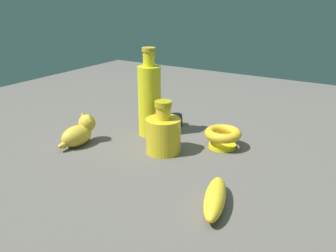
{
  "coord_description": "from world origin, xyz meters",
  "views": [
    {
      "loc": [
        0.5,
        -0.8,
        0.4
      ],
      "look_at": [
        0.0,
        0.0,
        0.05
      ],
      "focal_mm": 38.29,
      "sensor_mm": 36.0,
      "label": 1
    }
  ],
  "objects_px": {
    "nail_polish_jar": "(176,120)",
    "bottle_short": "(163,133)",
    "cat_figurine": "(79,132)",
    "bottle_tall": "(150,98)",
    "banana": "(215,198)",
    "bowl": "(223,136)"
  },
  "relations": [
    {
      "from": "nail_polish_jar",
      "to": "bottle_short",
      "type": "distance_m",
      "value": 0.21
    },
    {
      "from": "nail_polish_jar",
      "to": "bottle_short",
      "type": "height_order",
      "value": "bottle_short"
    },
    {
      "from": "cat_figurine",
      "to": "banana",
      "type": "bearing_deg",
      "value": -11.28
    },
    {
      "from": "cat_figurine",
      "to": "nail_polish_jar",
      "type": "relative_size",
      "value": 3.25
    },
    {
      "from": "banana",
      "to": "bottle_tall",
      "type": "bearing_deg",
      "value": -146.42
    },
    {
      "from": "nail_polish_jar",
      "to": "bottle_tall",
      "type": "xyz_separation_m",
      "value": [
        -0.03,
        -0.11,
        0.09
      ]
    },
    {
      "from": "bottle_tall",
      "to": "banana",
      "type": "bearing_deg",
      "value": -37.92
    },
    {
      "from": "nail_polish_jar",
      "to": "bottle_short",
      "type": "bearing_deg",
      "value": -68.96
    },
    {
      "from": "bottle_tall",
      "to": "bottle_short",
      "type": "xyz_separation_m",
      "value": [
        0.11,
        -0.09,
        -0.06
      ]
    },
    {
      "from": "bottle_tall",
      "to": "bottle_short",
      "type": "relative_size",
      "value": 1.83
    },
    {
      "from": "bottle_short",
      "to": "bowl",
      "type": "bearing_deg",
      "value": 41.78
    },
    {
      "from": "cat_figurine",
      "to": "banana",
      "type": "relative_size",
      "value": 0.82
    },
    {
      "from": "bottle_tall",
      "to": "bottle_short",
      "type": "height_order",
      "value": "bottle_tall"
    },
    {
      "from": "bowl",
      "to": "banana",
      "type": "height_order",
      "value": "bowl"
    },
    {
      "from": "bowl",
      "to": "nail_polish_jar",
      "type": "relative_size",
      "value": 2.52
    },
    {
      "from": "banana",
      "to": "nail_polish_jar",
      "type": "bearing_deg",
      "value": -158.68
    },
    {
      "from": "cat_figurine",
      "to": "banana",
      "type": "distance_m",
      "value": 0.47
    },
    {
      "from": "nail_polish_jar",
      "to": "bottle_tall",
      "type": "height_order",
      "value": "bottle_tall"
    },
    {
      "from": "bowl",
      "to": "bottle_tall",
      "type": "height_order",
      "value": "bottle_tall"
    },
    {
      "from": "nail_polish_jar",
      "to": "banana",
      "type": "distance_m",
      "value": 0.48
    },
    {
      "from": "bowl",
      "to": "bottle_short",
      "type": "distance_m",
      "value": 0.17
    },
    {
      "from": "bowl",
      "to": "nail_polish_jar",
      "type": "bearing_deg",
      "value": 156.85
    }
  ]
}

